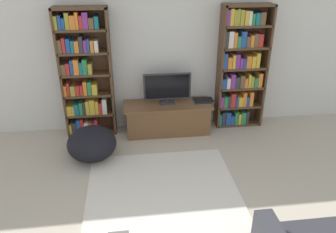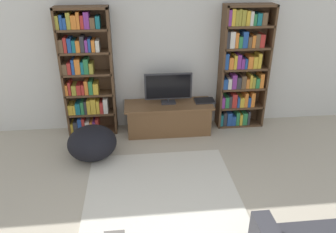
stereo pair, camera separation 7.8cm
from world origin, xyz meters
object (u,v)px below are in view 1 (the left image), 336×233
tv_stand (168,118)px  laptop (203,100)px  beanbag_ottoman (92,143)px  bookshelf_right (240,68)px  bookshelf_left (84,74)px  television (167,88)px

tv_stand → laptop: size_ratio=4.38×
laptop → beanbag_ottoman: 2.01m
bookshelf_right → beanbag_ottoman: (-2.47, -0.84, -0.80)m
bookshelf_left → beanbag_ottoman: bearing=-82.7°
television → beanbag_ottoman: bearing=-149.0°
bookshelf_left → bookshelf_right: size_ratio=1.00×
bookshelf_right → tv_stand: size_ratio=1.41×
bookshelf_left → laptop: bookshelf_left is taller
bookshelf_right → television: (-1.25, -0.11, -0.25)m
bookshelf_right → beanbag_ottoman: size_ratio=2.87×
bookshelf_right → television: 1.28m
bookshelf_right → tv_stand: 1.49m
bookshelf_right → television: bearing=-174.9°
bookshelf_left → tv_stand: 1.55m
television → laptop: bearing=0.8°
beanbag_ottoman → tv_stand: bearing=29.7°
tv_stand → bookshelf_left: bearing=173.5°
bookshelf_right → laptop: bearing=-170.7°
bookshelf_left → tv_stand: bearing=-6.5°
bookshelf_left → laptop: 2.02m
bookshelf_left → television: bearing=-5.0°
laptop → bookshelf_left: bearing=176.9°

